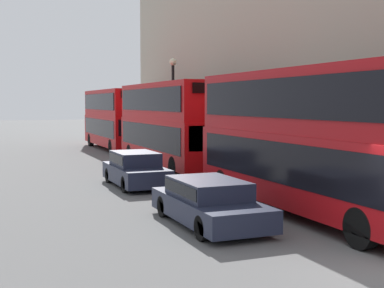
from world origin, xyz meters
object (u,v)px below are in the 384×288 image
Objects in this scene: bus_leading at (311,135)px; bus_third_in_queue at (116,117)px; bus_second_in_queue at (171,122)px; car_dark_sedan at (209,201)px; car_hatchback at (136,168)px.

bus_leading reaches higher than bus_third_in_queue.
bus_second_in_queue reaches higher than bus_third_in_queue.
bus_leading is at bearing -90.00° from bus_second_in_queue.
bus_second_in_queue is (-0.00, 12.58, 0.00)m from bus_leading.
bus_second_in_queue is at bearing -90.00° from bus_third_in_queue.
car_hatchback reaches higher than car_dark_sedan.
car_dark_sedan is at bearing -105.03° from bus_second_in_queue.
car_hatchback is at bearing -101.22° from bus_third_in_queue.
car_hatchback is (-3.40, -17.14, -1.64)m from bus_third_in_queue.
bus_third_in_queue reaches higher than car_dark_sedan.
bus_leading is 24.49m from bus_third_in_queue.
bus_leading is 1.03× the size of bus_third_in_queue.
bus_third_in_queue is at bearing 90.00° from bus_leading.
car_dark_sedan is at bearing -97.88° from bus_third_in_queue.
car_hatchback is at bearing 90.00° from car_dark_sedan.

